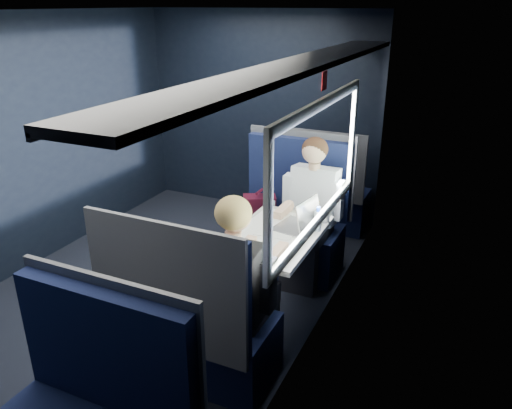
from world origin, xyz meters
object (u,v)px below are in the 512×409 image
at_px(man, 310,205).
at_px(seat_row_front, 320,193).
at_px(seat_bay_near, 289,224).
at_px(seat_bay_far, 192,326).
at_px(table, 272,242).
at_px(bottle_small, 318,220).
at_px(laptop, 301,221).
at_px(cup, 325,216).
at_px(woman, 238,280).

bearing_deg(man, seat_row_front, 102.83).
xyz_separation_m(seat_bay_near, seat_bay_far, (0.01, -1.75, -0.01)).
bearing_deg(seat_bay_far, seat_bay_near, 90.34).
xyz_separation_m(table, bottle_small, (0.30, 0.19, 0.16)).
relative_size(laptop, cup, 3.65).
xyz_separation_m(table, laptop, (0.17, 0.16, 0.14)).
xyz_separation_m(seat_row_front, bottle_small, (0.48, -1.61, 0.42)).
relative_size(seat_bay_near, laptop, 3.46).
xyz_separation_m(seat_bay_far, laptop, (0.35, 1.04, 0.39)).
bearing_deg(man, woman, -90.00).
bearing_deg(bottle_small, cup, 90.00).
height_order(seat_bay_far, bottle_small, seat_bay_far).
bearing_deg(woman, seat_row_front, 95.70).
bearing_deg(seat_row_front, woman, -84.30).
bearing_deg(seat_bay_far, man, 80.97).
relative_size(seat_bay_near, woman, 0.95).
relative_size(table, man, 0.76).
xyz_separation_m(seat_bay_near, cup, (0.49, -0.51, 0.37)).
bearing_deg(seat_bay_near, seat_row_front, 89.36).
bearing_deg(bottle_small, laptop, -169.65).
distance_m(table, woman, 0.71).
distance_m(woman, cup, 1.10).
bearing_deg(seat_row_front, table, -84.20).
bearing_deg(cup, seat_bay_near, 134.03).
distance_m(table, laptop, 0.27).
relative_size(seat_bay_far, seat_row_front, 1.09).
relative_size(table, seat_bay_far, 0.79).
bearing_deg(seat_row_front, seat_bay_far, -90.00).
xyz_separation_m(seat_bay_near, woman, (0.26, -1.58, 0.31)).
bearing_deg(table, woman, -84.55).
bearing_deg(seat_bay_far, laptop, 71.33).
distance_m(seat_bay_near, bottle_small, 0.94).
bearing_deg(cup, laptop, -122.54).
distance_m(seat_bay_far, seat_row_front, 2.67).
height_order(table, seat_row_front, seat_row_front).
height_order(seat_bay_near, man, man).
bearing_deg(seat_bay_near, seat_bay_far, -89.66).
relative_size(seat_bay_near, bottle_small, 6.47).
xyz_separation_m(seat_row_front, laptop, (0.35, -1.63, 0.40)).
xyz_separation_m(woman, bottle_small, (0.23, 0.89, 0.10)).
relative_size(table, woman, 0.76).
height_order(seat_bay_near, bottle_small, seat_bay_near).
height_order(seat_bay_near, laptop, seat_bay_near).
xyz_separation_m(man, cup, (0.23, -0.33, 0.07)).
bearing_deg(seat_bay_near, man, -33.76).
distance_m(bottle_small, cup, 0.18).
distance_m(table, bottle_small, 0.39).
relative_size(laptop, bottle_small, 1.87).
bearing_deg(man, table, -95.52).
height_order(table, laptop, laptop).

